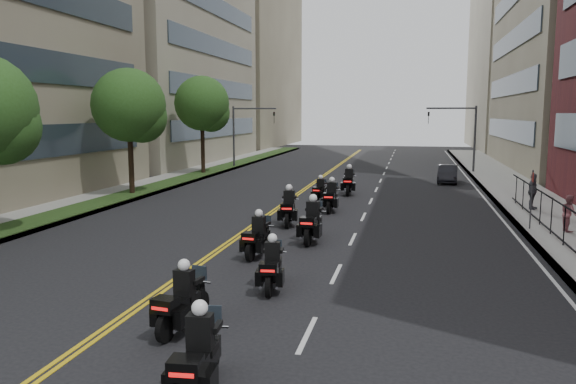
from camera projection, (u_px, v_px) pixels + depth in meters
name	position (u px, v px, depth m)	size (l,w,h in m)	color
sidewalk_right	(535.00, 205.00, 30.27)	(4.00, 90.00, 0.15)	gray
sidewalk_left	(128.00, 192.00, 35.39)	(4.00, 90.00, 0.15)	gray
grass_strip	(140.00, 191.00, 35.21)	(2.00, 90.00, 0.04)	#1C3814
building_right_far	(534.00, 55.00, 77.66)	(15.00, 28.00, 26.00)	gray
building_left_far	(234.00, 61.00, 86.95)	(16.00, 28.00, 26.00)	#776D57
street_trees	(79.00, 111.00, 28.30)	(4.40, 38.40, 7.98)	black
traffic_signal_right	(463.00, 129.00, 46.72)	(4.09, 0.20, 5.60)	#3F3F44
traffic_signal_left	(244.00, 127.00, 50.79)	(4.09, 0.20, 5.60)	#3F3F44
motorcycle_1	(199.00, 360.00, 9.93)	(0.65, 2.37, 1.75)	black
motorcycle_2	(182.00, 303.00, 12.98)	(0.67, 2.27, 1.68)	black
motorcycle_3	(272.00, 268.00, 16.00)	(0.63, 2.19, 1.61)	black
motorcycle_4	(258.00, 238.00, 19.71)	(0.61, 2.27, 1.67)	black
motorcycle_5	(312.00, 223.00, 21.91)	(0.59, 2.55, 1.88)	black
motorcycle_6	(289.00, 209.00, 25.24)	(0.74, 2.49, 1.84)	black
motorcycle_7	(331.00, 198.00, 28.71)	(0.55, 2.40, 1.77)	black
motorcycle_8	(320.00, 191.00, 31.85)	(0.56, 2.07, 1.53)	black
motorcycle_9	(349.00, 183.00, 34.66)	(0.59, 2.54, 1.88)	black
parked_sedan	(448.00, 174.00, 40.59)	(1.34, 3.85, 1.27)	black
pedestrian_b	(569.00, 213.00, 23.14)	(0.74, 0.58, 1.53)	#9B545C
pedestrian_c	(533.00, 191.00, 28.46)	(1.08, 0.45, 1.84)	#44454C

